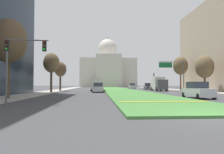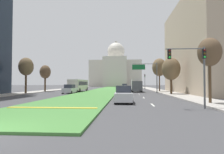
{
  "view_description": "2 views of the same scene",
  "coord_description": "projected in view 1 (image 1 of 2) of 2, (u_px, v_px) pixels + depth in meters",
  "views": [
    {
      "loc": [
        -5.32,
        -9.48,
        1.59
      ],
      "look_at": [
        -1.14,
        56.05,
        3.76
      ],
      "focal_mm": 34.06,
      "sensor_mm": 36.0,
      "label": 1
    },
    {
      "loc": [
        5.84,
        -7.61,
        2.14
      ],
      "look_at": [
        1.23,
        59.3,
        4.23
      ],
      "focal_mm": 30.77,
      "sensor_mm": 36.0,
      "label": 2
    }
  ],
  "objects": [
    {
      "name": "ground_plane",
      "position": [
        115.0,
        89.0,
        66.8
      ],
      "size": [
        260.0,
        260.0,
        0.0
      ],
      "primitive_type": "plane",
      "color": "#3D3D3F"
    },
    {
      "name": "grass_median",
      "position": [
        117.0,
        89.0,
        61.1
      ],
      "size": [
        8.09,
        102.97,
        0.14
      ],
      "primitive_type": "cube",
      "color": "#427A38",
      "rests_on": "ground_plane"
    },
    {
      "name": "median_curb_nose",
      "position": [
        164.0,
        102.0,
        17.19
      ],
      "size": [
        7.28,
        0.5,
        0.04
      ],
      "primitive_type": "cube",
      "color": "gold",
      "rests_on": "grass_median"
    },
    {
      "name": "lane_dashes_right",
      "position": [
        156.0,
        91.0,
        50.94
      ],
      "size": [
        0.16,
        60.16,
        0.01
      ],
      "color": "silver",
      "rests_on": "ground_plane"
    },
    {
      "name": "sidewalk_left",
      "position": [
        61.0,
        90.0,
        54.44
      ],
      "size": [
        4.0,
        102.97,
        0.15
      ],
      "primitive_type": "cube",
      "color": "#9E9991",
      "rests_on": "ground_plane"
    },
    {
      "name": "sidewalk_right",
      "position": [
        175.0,
        90.0,
        56.35
      ],
      "size": [
        4.0,
        102.97,
        0.15
      ],
      "primitive_type": "cube",
      "color": "#9E9991",
      "rests_on": "ground_plane"
    },
    {
      "name": "capitol_building",
      "position": [
        108.0,
        70.0,
        123.27
      ],
      "size": [
        30.4,
        29.8,
        28.86
      ],
      "color": "beige",
      "rests_on": "ground_plane"
    },
    {
      "name": "traffic_light_near_left",
      "position": [
        18.0,
        56.0,
        16.62
      ],
      "size": [
        3.34,
        0.35,
        5.2
      ],
      "color": "#515456",
      "rests_on": "ground_plane"
    },
    {
      "name": "traffic_light_far_right",
      "position": [
        154.0,
        79.0,
        68.21
      ],
      "size": [
        0.28,
        0.35,
        5.2
      ],
      "color": "#515456",
      "rests_on": "ground_plane"
    },
    {
      "name": "overhead_guide_sign",
      "position": [
        174.0,
        70.0,
        44.77
      ],
      "size": [
        5.41,
        0.2,
        6.5
      ],
      "color": "#515456",
      "rests_on": "ground_plane"
    },
    {
      "name": "street_tree_left_near",
      "position": [
        9.0,
        41.0,
        21.03
      ],
      "size": [
        3.51,
        3.51,
        8.08
      ],
      "color": "#4C3823",
      "rests_on": "ground_plane"
    },
    {
      "name": "street_tree_left_mid",
      "position": [
        51.0,
        63.0,
        37.95
      ],
      "size": [
        2.85,
        2.85,
        7.17
      ],
      "color": "#4C3823",
      "rests_on": "ground_plane"
    },
    {
      "name": "street_tree_right_mid",
      "position": [
        205.0,
        67.0,
        39.44
      ],
      "size": [
        3.37,
        3.37,
        6.89
      ],
      "color": "#4C3823",
      "rests_on": "ground_plane"
    },
    {
      "name": "street_tree_left_far",
      "position": [
        60.0,
        70.0,
        47.09
      ],
      "size": [
        2.63,
        2.63,
        6.52
      ],
      "color": "#4C3823",
      "rests_on": "ground_plane"
    },
    {
      "name": "street_tree_right_far",
      "position": [
        180.0,
        66.0,
        50.58
      ],
      "size": [
        3.47,
        3.47,
        8.15
      ],
      "color": "#4C3823",
      "rests_on": "ground_plane"
    },
    {
      "name": "sedan_lead_stopped",
      "position": [
        198.0,
        91.0,
        23.52
      ],
      "size": [
        1.92,
        4.59,
        1.85
      ],
      "color": "#BCBCC1",
      "rests_on": "ground_plane"
    },
    {
      "name": "sedan_midblock",
      "position": [
        98.0,
        88.0,
        39.97
      ],
      "size": [
        2.18,
        4.46,
        1.84
      ],
      "color": "#BCBCC1",
      "rests_on": "ground_plane"
    },
    {
      "name": "sedan_distant",
      "position": [
        148.0,
        87.0,
        58.32
      ],
      "size": [
        2.1,
        4.51,
        1.86
      ],
      "color": "#4C5156",
      "rests_on": "ground_plane"
    },
    {
      "name": "sedan_far_horizon",
      "position": [
        132.0,
        86.0,
        69.29
      ],
      "size": [
        2.07,
        4.41,
        1.87
      ],
      "color": "#BCBCC1",
      "rests_on": "ground_plane"
    },
    {
      "name": "box_truck_delivery",
      "position": [
        159.0,
        84.0,
        48.93
      ],
      "size": [
        2.4,
        6.4,
        3.2
      ],
      "color": "#4C5156",
      "rests_on": "ground_plane"
    },
    {
      "name": "city_bus",
      "position": [
        97.0,
        83.0,
        48.48
      ],
      "size": [
        2.62,
        11.0,
        2.95
      ],
      "color": "beige",
      "rests_on": "ground_plane"
    }
  ]
}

